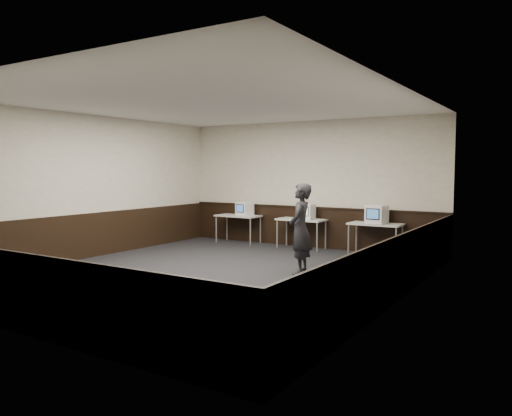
{
  "coord_description": "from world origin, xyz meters",
  "views": [
    {
      "loc": [
        5.6,
        -7.47,
        1.99
      ],
      "look_at": [
        -0.08,
        1.6,
        1.15
      ],
      "focal_mm": 35.0,
      "sensor_mm": 36.0,
      "label": 1
    }
  ],
  "objects": [
    {
      "name": "wainscot_right",
      "position": [
        3.48,
        0.0,
        0.5
      ],
      "size": [
        0.04,
        7.98,
        1.0
      ],
      "primitive_type": "cube",
      "color": "black",
      "rests_on": "right_wall"
    },
    {
      "name": "wainscot_left",
      "position": [
        -3.48,
        0.0,
        0.5
      ],
      "size": [
        0.04,
        7.98,
        1.0
      ],
      "primitive_type": "cube",
      "color": "black",
      "rests_on": "left_wall"
    },
    {
      "name": "wainscot_rail",
      "position": [
        0.0,
        3.96,
        1.02
      ],
      "size": [
        6.98,
        0.06,
        0.04
      ],
      "primitive_type": "cube",
      "color": "black",
      "rests_on": "wainscot_back"
    },
    {
      "name": "emac_center",
      "position": [
        0.13,
        3.6,
        0.94
      ],
      "size": [
        0.41,
        0.44,
        0.38
      ],
      "rotation": [
        0.0,
        0.0,
        0.08
      ],
      "color": "white",
      "rests_on": "desk_center"
    },
    {
      "name": "desk_center",
      "position": [
        0.0,
        3.6,
        0.68
      ],
      "size": [
        1.2,
        0.6,
        0.75
      ],
      "color": "beige",
      "rests_on": "ground"
    },
    {
      "name": "wainscot_back",
      "position": [
        0.0,
        3.98,
        0.5
      ],
      "size": [
        6.98,
        0.04,
        1.0
      ],
      "primitive_type": "cube",
      "color": "black",
      "rests_on": "back_wall"
    },
    {
      "name": "front_wall",
      "position": [
        0.0,
        -4.0,
        1.6
      ],
      "size": [
        7.0,
        0.0,
        7.0
      ],
      "primitive_type": "plane",
      "rotation": [
        -1.57,
        0.0,
        0.0
      ],
      "color": "beige",
      "rests_on": "ground"
    },
    {
      "name": "ceiling",
      "position": [
        0.0,
        0.0,
        3.2
      ],
      "size": [
        8.0,
        8.0,
        0.0
      ],
      "primitive_type": "plane",
      "rotation": [
        3.14,
        0.0,
        0.0
      ],
      "color": "white",
      "rests_on": "back_wall"
    },
    {
      "name": "back_wall",
      "position": [
        0.0,
        4.0,
        1.6
      ],
      "size": [
        7.0,
        0.0,
        7.0
      ],
      "primitive_type": "plane",
      "rotation": [
        1.57,
        0.0,
        0.0
      ],
      "color": "beige",
      "rests_on": "ground"
    },
    {
      "name": "floor",
      "position": [
        0.0,
        0.0,
        0.0
      ],
      "size": [
        8.0,
        8.0,
        0.0
      ],
      "primitive_type": "plane",
      "color": "black",
      "rests_on": "ground"
    },
    {
      "name": "desk_right",
      "position": [
        1.9,
        3.6,
        0.68
      ],
      "size": [
        1.2,
        0.6,
        0.75
      ],
      "color": "beige",
      "rests_on": "ground"
    },
    {
      "name": "emac_left",
      "position": [
        -1.72,
        3.63,
        0.93
      ],
      "size": [
        0.41,
        0.43,
        0.36
      ],
      "rotation": [
        0.0,
        0.0,
        -0.14
      ],
      "color": "white",
      "rests_on": "desk_left"
    },
    {
      "name": "left_wall",
      "position": [
        -3.5,
        0.0,
        1.6
      ],
      "size": [
        0.0,
        8.0,
        8.0
      ],
      "primitive_type": "plane",
      "rotation": [
        1.57,
        0.0,
        1.57
      ],
      "color": "beige",
      "rests_on": "ground"
    },
    {
      "name": "desk_left",
      "position": [
        -1.9,
        3.6,
        0.68
      ],
      "size": [
        1.2,
        0.6,
        0.75
      ],
      "color": "beige",
      "rests_on": "ground"
    },
    {
      "name": "person",
      "position": [
        1.35,
        0.9,
        0.86
      ],
      "size": [
        0.54,
        0.71,
        1.72
      ],
      "primitive_type": "imported",
      "rotation": [
        0.0,
        0.0,
        -1.34
      ],
      "color": "black",
      "rests_on": "ground"
    },
    {
      "name": "wainscot_front",
      "position": [
        0.0,
        -3.98,
        0.5
      ],
      "size": [
        6.98,
        0.04,
        1.0
      ],
      "primitive_type": "cube",
      "color": "black",
      "rests_on": "front_wall"
    },
    {
      "name": "right_wall",
      "position": [
        3.5,
        0.0,
        1.6
      ],
      "size": [
        0.0,
        8.0,
        8.0
      ],
      "primitive_type": "plane",
      "rotation": [
        1.57,
        0.0,
        -1.57
      ],
      "color": "beige",
      "rests_on": "ground"
    },
    {
      "name": "emac_right",
      "position": [
        1.94,
        3.56,
        0.96
      ],
      "size": [
        0.45,
        0.48,
        0.42
      ],
      "rotation": [
        0.0,
        0.0,
        -0.07
      ],
      "color": "white",
      "rests_on": "desk_right"
    }
  ]
}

